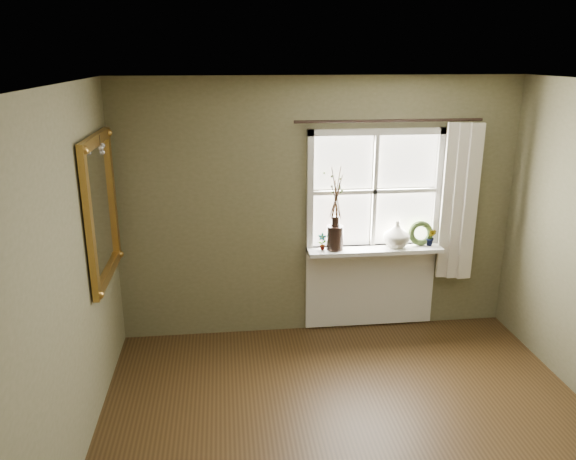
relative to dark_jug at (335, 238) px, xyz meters
The scene contains 14 objects.
ceiling 2.63m from the dark_jug, 93.77° to the right, with size 4.50×4.50×0.00m, color silver.
wall_back 0.34m from the dark_jug, 127.81° to the left, with size 4.00×0.10×2.60m, color #666143.
wall_left 3.06m from the dark_jug, 135.93° to the right, with size 0.10×4.50×2.60m, color #666143.
window_frame 0.61m from the dark_jug, 14.84° to the left, with size 1.36×0.06×1.24m.
window_sill 0.43m from the dark_jug, ahead, with size 1.36×0.26×0.04m, color silver.
window_apron 0.72m from the dark_jug, 15.01° to the left, with size 1.36×0.04×0.88m, color silver.
dark_jug is the anchor object (origin of this frame).
cream_vase 0.63m from the dark_jug, ahead, with size 0.26×0.26×0.27m, color beige.
wreath 0.90m from the dark_jug, ahead, with size 0.26×0.26×0.06m, color #32431D.
potted_plant_left 0.13m from the dark_jug, behind, with size 0.09×0.06×0.17m, color #32431D.
potted_plant_right 0.99m from the dark_jug, ahead, with size 0.10×0.08×0.18m, color #32431D.
curtain 1.29m from the dark_jug, ahead, with size 0.36×0.12×1.59m, color beige.
curtain_rod 1.25m from the dark_jug, ahead, with size 0.03×0.03×1.84m, color black.
gilt_mirror 2.23m from the dark_jug, 165.92° to the right, with size 0.10×1.03×1.23m.
Camera 1 is at (-0.94, -3.08, 2.78)m, focal length 35.00 mm.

